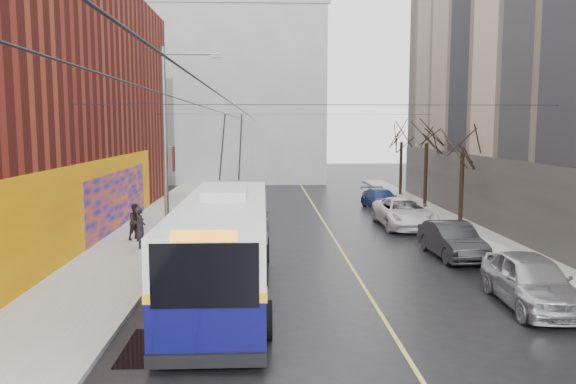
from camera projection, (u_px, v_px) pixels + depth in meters
name	position (u px, v px, depth m)	size (l,w,h in m)	color
ground	(338.00, 333.00, 15.30)	(140.00, 140.00, 0.00)	black
sidewalk_left	(139.00, 243.00, 26.87)	(4.00, 60.00, 0.15)	gray
sidewalk_right	(488.00, 240.00, 27.57)	(2.00, 60.00, 0.15)	gray
lane_line	(332.00, 234.00, 29.26)	(0.12, 50.00, 0.01)	#BFB74C
building_far	(226.00, 94.00, 58.65)	(20.50, 12.10, 18.00)	gray
streetlight_pole	(169.00, 144.00, 24.41)	(2.65, 0.60, 9.00)	slate
catenary_wires	(254.00, 114.00, 29.13)	(18.00, 60.00, 0.22)	black
tree_near	(463.00, 138.00, 30.97)	(3.20, 3.20, 6.40)	black
tree_mid	(427.00, 132.00, 37.88)	(3.20, 3.20, 6.68)	black
tree_far	(402.00, 132.00, 44.84)	(3.20, 3.20, 6.57)	black
puddle	(171.00, 347.00, 14.35)	(2.37, 2.61, 0.01)	black
pigeons_flying	(255.00, 86.00, 24.95)	(3.29, 2.51, 1.92)	slate
trolleybus	(225.00, 243.00, 18.80)	(3.08, 13.02, 6.15)	#090945
parked_car_a	(531.00, 281.00, 17.49)	(1.97, 4.89, 1.67)	#AAAAAF
parked_car_b	(452.00, 240.00, 24.05)	(1.60, 4.59, 1.51)	#242527
parked_car_c	(404.00, 213.00, 31.31)	(2.69, 5.83, 1.62)	silver
parked_car_d	(381.00, 199.00, 38.26)	(1.89, 4.66, 1.35)	navy
following_car	(254.00, 214.00, 31.52)	(1.62, 4.03, 1.37)	#A3A3A7
pedestrian_a	(140.00, 227.00, 25.24)	(0.69, 0.45, 1.88)	black
pedestrian_b	(136.00, 222.00, 27.14)	(0.85, 0.66, 1.74)	black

